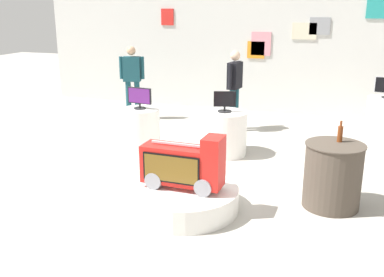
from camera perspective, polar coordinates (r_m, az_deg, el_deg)
name	(u,v)px	position (r m, az deg, el deg)	size (l,w,h in m)	color
ground_plane	(192,193)	(6.31, -0.06, -6.94)	(30.00, 30.00, 0.00)	#B2ADA3
back_wall_display	(265,43)	(10.93, 9.25, 11.90)	(11.45, 0.13, 3.30)	silver
main_display_pedestal	(183,198)	(5.79, -1.19, -7.60)	(1.43, 1.43, 0.30)	white
novelty_firetruck_tv	(184,166)	(5.61, -1.05, -3.56)	(1.03, 0.41, 0.71)	gray
display_pedestal_left_rear	(141,129)	(8.08, -6.53, 1.16)	(0.68, 0.68, 0.76)	white
tv_on_left_rear	(140,97)	(7.94, -6.68, 5.21)	(0.46, 0.21, 0.38)	black
display_pedestal_far_right	(224,133)	(7.82, 4.09, 0.70)	(0.79, 0.79, 0.76)	white
tv_on_far_right	(225,101)	(7.68, 4.16, 4.71)	(0.37, 0.23, 0.36)	black
side_table_round	(333,175)	(6.03, 17.44, -4.46)	(0.75, 0.75, 0.85)	#4C4238
bottle_on_side_table	(340,133)	(5.98, 18.30, 0.62)	(0.07, 0.07, 0.28)	brown
shopper_browsing_near_truck	(235,84)	(9.24, 5.43, 6.87)	(0.25, 0.56, 1.64)	#194751
shopper_browsing_rear	(132,77)	(10.20, -7.61, 7.75)	(0.54, 0.29, 1.65)	#194751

